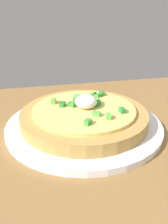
% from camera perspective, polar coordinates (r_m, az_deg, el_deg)
% --- Properties ---
extents(dining_table, '(1.22, 0.77, 0.03)m').
position_cam_1_polar(dining_table, '(0.36, 14.22, -13.97)').
color(dining_table, olive).
rests_on(dining_table, ground).
extents(plate, '(0.28, 0.28, 0.01)m').
position_cam_1_polar(plate, '(0.43, -0.00, -3.06)').
color(plate, white).
rests_on(plate, dining_table).
extents(pizza, '(0.23, 0.23, 0.05)m').
position_cam_1_polar(pizza, '(0.43, 0.02, -0.75)').
color(pizza, '#B48C46').
rests_on(pizza, plate).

